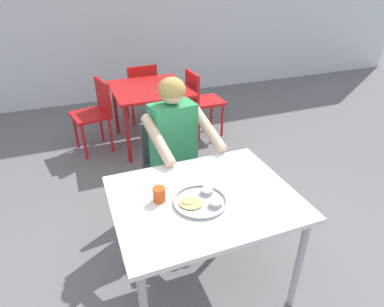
{
  "coord_description": "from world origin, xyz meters",
  "views": [
    {
      "loc": [
        -0.65,
        -1.39,
        1.89
      ],
      "look_at": [
        -0.01,
        0.24,
        0.9
      ],
      "focal_mm": 30.05,
      "sensor_mm": 36.0,
      "label": 1
    }
  ],
  "objects_px": {
    "table_background_red": "(150,94)",
    "chair_red_far": "(141,88)",
    "chair_foreground": "(169,160)",
    "drinking_cup": "(159,194)",
    "table_foreground": "(204,207)",
    "chair_red_left": "(96,110)",
    "thali_tray": "(201,201)",
    "diner_foreground": "(178,145)",
    "chair_red_right": "(201,98)"
  },
  "relations": [
    {
      "from": "thali_tray",
      "to": "drinking_cup",
      "type": "distance_m",
      "value": 0.24
    },
    {
      "from": "table_foreground",
      "to": "chair_red_far",
      "type": "xyz_separation_m",
      "value": [
        0.29,
        2.87,
        -0.18
      ]
    },
    {
      "from": "table_foreground",
      "to": "diner_foreground",
      "type": "distance_m",
      "value": 0.7
    },
    {
      "from": "drinking_cup",
      "to": "table_background_red",
      "type": "xyz_separation_m",
      "value": [
        0.5,
        2.14,
        -0.16
      ]
    },
    {
      "from": "table_foreground",
      "to": "chair_red_right",
      "type": "xyz_separation_m",
      "value": [
        0.89,
        2.18,
        -0.17
      ]
    },
    {
      "from": "chair_foreground",
      "to": "chair_red_far",
      "type": "xyz_separation_m",
      "value": [
        0.23,
        1.97,
        0.01
      ]
    },
    {
      "from": "drinking_cup",
      "to": "table_foreground",
      "type": "bearing_deg",
      "value": -11.76
    },
    {
      "from": "chair_red_left",
      "to": "chair_red_far",
      "type": "distance_m",
      "value": 0.92
    },
    {
      "from": "chair_red_left",
      "to": "chair_red_right",
      "type": "xyz_separation_m",
      "value": [
        1.28,
        -0.08,
        0.0
      ]
    },
    {
      "from": "chair_red_far",
      "to": "chair_red_right",
      "type": "bearing_deg",
      "value": -49.11
    },
    {
      "from": "thali_tray",
      "to": "chair_red_left",
      "type": "bearing_deg",
      "value": 98.65
    },
    {
      "from": "chair_red_far",
      "to": "thali_tray",
      "type": "bearing_deg",
      "value": -96.47
    },
    {
      "from": "chair_foreground",
      "to": "chair_red_left",
      "type": "relative_size",
      "value": 0.98
    },
    {
      "from": "table_foreground",
      "to": "drinking_cup",
      "type": "height_order",
      "value": "drinking_cup"
    },
    {
      "from": "diner_foreground",
      "to": "chair_red_far",
      "type": "bearing_deg",
      "value": 84.48
    },
    {
      "from": "diner_foreground",
      "to": "chair_red_right",
      "type": "height_order",
      "value": "diner_foreground"
    },
    {
      "from": "table_foreground",
      "to": "chair_red_right",
      "type": "relative_size",
      "value": 1.26
    },
    {
      "from": "thali_tray",
      "to": "drinking_cup",
      "type": "relative_size",
      "value": 3.59
    },
    {
      "from": "table_background_red",
      "to": "chair_red_far",
      "type": "relative_size",
      "value": 1.12
    },
    {
      "from": "chair_red_far",
      "to": "chair_red_left",
      "type": "bearing_deg",
      "value": -138.2
    },
    {
      "from": "diner_foreground",
      "to": "table_background_red",
      "type": "height_order",
      "value": "diner_foreground"
    },
    {
      "from": "chair_red_left",
      "to": "chair_red_right",
      "type": "height_order",
      "value": "chair_red_right"
    },
    {
      "from": "drinking_cup",
      "to": "chair_red_left",
      "type": "bearing_deg",
      "value": 93.59
    },
    {
      "from": "thali_tray",
      "to": "chair_red_far",
      "type": "distance_m",
      "value": 2.95
    },
    {
      "from": "drinking_cup",
      "to": "chair_foreground",
      "type": "relative_size",
      "value": 0.11
    },
    {
      "from": "chair_foreground",
      "to": "table_background_red",
      "type": "xyz_separation_m",
      "value": [
        0.19,
        1.29,
        0.15
      ]
    },
    {
      "from": "chair_red_right",
      "to": "table_foreground",
      "type": "bearing_deg",
      "value": -112.11
    },
    {
      "from": "chair_red_left",
      "to": "thali_tray",
      "type": "bearing_deg",
      "value": -81.35
    },
    {
      "from": "table_foreground",
      "to": "drinking_cup",
      "type": "distance_m",
      "value": 0.29
    },
    {
      "from": "table_foreground",
      "to": "drinking_cup",
      "type": "bearing_deg",
      "value": 168.24
    },
    {
      "from": "thali_tray",
      "to": "chair_red_right",
      "type": "distance_m",
      "value": 2.43
    },
    {
      "from": "table_foreground",
      "to": "chair_red_far",
      "type": "bearing_deg",
      "value": 84.26
    },
    {
      "from": "table_foreground",
      "to": "chair_foreground",
      "type": "xyz_separation_m",
      "value": [
        0.06,
        0.9,
        -0.19
      ]
    },
    {
      "from": "table_background_red",
      "to": "chair_red_far",
      "type": "height_order",
      "value": "chair_red_far"
    },
    {
      "from": "chair_red_right",
      "to": "chair_red_far",
      "type": "relative_size",
      "value": 1.03
    },
    {
      "from": "table_background_red",
      "to": "chair_foreground",
      "type": "bearing_deg",
      "value": -98.29
    },
    {
      "from": "thali_tray",
      "to": "chair_red_right",
      "type": "xyz_separation_m",
      "value": [
        0.93,
        2.23,
        -0.26
      ]
    },
    {
      "from": "chair_red_right",
      "to": "drinking_cup",
      "type": "bearing_deg",
      "value": -118.21
    },
    {
      "from": "drinking_cup",
      "to": "thali_tray",
      "type": "bearing_deg",
      "value": -25.79
    },
    {
      "from": "table_background_red",
      "to": "chair_red_left",
      "type": "distance_m",
      "value": 0.66
    },
    {
      "from": "chair_foreground",
      "to": "table_background_red",
      "type": "distance_m",
      "value": 1.32
    },
    {
      "from": "diner_foreground",
      "to": "table_background_red",
      "type": "distance_m",
      "value": 1.52
    },
    {
      "from": "thali_tray",
      "to": "table_background_red",
      "type": "distance_m",
      "value": 2.26
    },
    {
      "from": "thali_tray",
      "to": "drinking_cup",
      "type": "xyz_separation_m",
      "value": [
        -0.21,
        0.1,
        0.03
      ]
    },
    {
      "from": "chair_red_left",
      "to": "chair_red_far",
      "type": "bearing_deg",
      "value": 41.8
    },
    {
      "from": "drinking_cup",
      "to": "table_background_red",
      "type": "relative_size",
      "value": 0.09
    },
    {
      "from": "drinking_cup",
      "to": "chair_red_right",
      "type": "xyz_separation_m",
      "value": [
        1.14,
        2.13,
        -0.29
      ]
    },
    {
      "from": "table_background_red",
      "to": "diner_foreground",
      "type": "bearing_deg",
      "value": -96.34
    },
    {
      "from": "thali_tray",
      "to": "chair_foreground",
      "type": "distance_m",
      "value": 0.99
    },
    {
      "from": "thali_tray",
      "to": "diner_foreground",
      "type": "bearing_deg",
      "value": 80.73
    }
  ]
}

